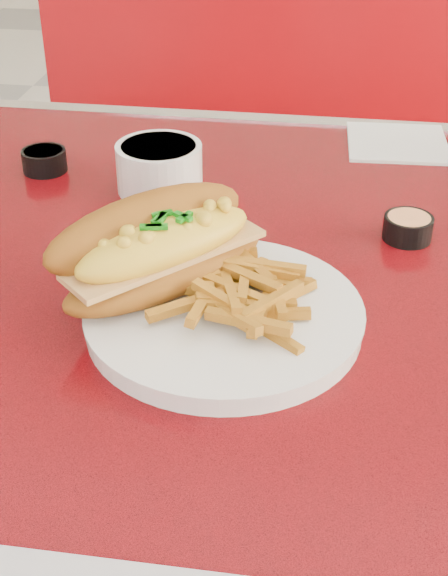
# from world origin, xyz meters

# --- Properties ---
(diner_table) EXTENTS (1.23, 0.83, 0.77)m
(diner_table) POSITION_xyz_m (0.00, 0.00, 0.61)
(diner_table) COLOR red
(diner_table) RESTS_ON ground
(booth_bench_far) EXTENTS (1.20, 0.51, 0.90)m
(booth_bench_far) POSITION_xyz_m (0.00, 0.81, 0.29)
(booth_bench_far) COLOR #990A0F
(booth_bench_far) RESTS_ON ground
(dinner_plate) EXTENTS (0.33, 0.33, 0.02)m
(dinner_plate) POSITION_xyz_m (-0.04, -0.12, 0.78)
(dinner_plate) COLOR white
(dinner_plate) RESTS_ON diner_table
(mac_hoagie) EXTENTS (0.22, 0.23, 0.09)m
(mac_hoagie) POSITION_xyz_m (-0.11, -0.09, 0.83)
(mac_hoagie) COLOR #935617
(mac_hoagie) RESTS_ON dinner_plate
(fries_pile) EXTENTS (0.16, 0.15, 0.04)m
(fries_pile) POSITION_xyz_m (-0.03, -0.11, 0.80)
(fries_pile) COLOR #C48221
(fries_pile) RESTS_ON dinner_plate
(fork) EXTENTS (0.08, 0.12, 0.00)m
(fork) POSITION_xyz_m (-0.03, -0.05, 0.79)
(fork) COLOR silver
(fork) RESTS_ON dinner_plate
(gravy_ramekin) EXTENTS (0.13, 0.13, 0.06)m
(gravy_ramekin) POSITION_xyz_m (-0.16, 0.15, 0.80)
(gravy_ramekin) COLOR white
(gravy_ramekin) RESTS_ON diner_table
(sauce_cup_left) EXTENTS (0.07, 0.07, 0.03)m
(sauce_cup_left) POSITION_xyz_m (-0.32, 0.18, 0.79)
(sauce_cup_left) COLOR black
(sauce_cup_left) RESTS_ON diner_table
(sauce_cup_right) EXTENTS (0.06, 0.06, 0.03)m
(sauce_cup_right) POSITION_xyz_m (0.13, 0.07, 0.78)
(sauce_cup_right) COLOR black
(sauce_cup_right) RESTS_ON diner_table
(paper_napkin) EXTENTS (0.14, 0.14, 0.00)m
(paper_napkin) POSITION_xyz_m (0.13, 0.33, 0.77)
(paper_napkin) COLOR silver
(paper_napkin) RESTS_ON diner_table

